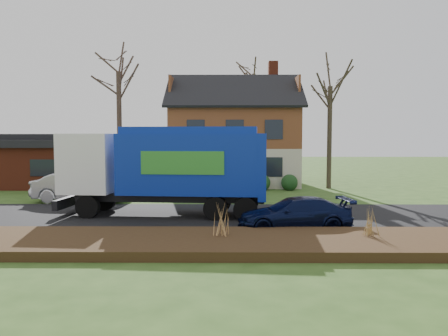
{
  "coord_description": "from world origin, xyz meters",
  "views": [
    {
      "loc": [
        1.52,
        -18.89,
        3.46
      ],
      "look_at": [
        1.35,
        2.5,
        1.97
      ],
      "focal_mm": 35.0,
      "sensor_mm": 36.0,
      "label": 1
    }
  ],
  "objects": [
    {
      "name": "road",
      "position": [
        0.0,
        0.0,
        0.01
      ],
      "size": [
        80.0,
        7.0,
        0.02
      ],
      "primitive_type": "cube",
      "color": "black",
      "rests_on": "ground"
    },
    {
      "name": "silver_sedan",
      "position": [
        -6.33,
        4.34,
        0.83
      ],
      "size": [
        5.11,
        2.05,
        1.65
      ],
      "primitive_type": "imported",
      "rotation": [
        0.0,
        0.0,
        1.51
      ],
      "color": "#A5A8AD",
      "rests_on": "ground"
    },
    {
      "name": "ranch_house",
      "position": [
        -12.0,
        13.0,
        1.81
      ],
      "size": [
        9.8,
        8.2,
        3.7
      ],
      "color": "maroon",
      "rests_on": "ground"
    },
    {
      "name": "ground",
      "position": [
        0.0,
        0.0,
        0.0
      ],
      "size": [
        120.0,
        120.0,
        0.0
      ],
      "primitive_type": "plane",
      "color": "#2C4918",
      "rests_on": "ground"
    },
    {
      "name": "main_house",
      "position": [
        1.49,
        13.91,
        4.03
      ],
      "size": [
        12.95,
        8.95,
        9.26
      ],
      "color": "beige",
      "rests_on": "ground"
    },
    {
      "name": "navy_wagon",
      "position": [
        4.02,
        -2.74,
        0.62
      ],
      "size": [
        4.42,
        2.19,
        1.23
      ],
      "primitive_type": "imported",
      "rotation": [
        0.0,
        0.0,
        -1.46
      ],
      "color": "black",
      "rests_on": "ground"
    },
    {
      "name": "grass_clump_east",
      "position": [
        6.05,
        -5.01,
        0.78
      ],
      "size": [
        0.39,
        0.32,
        0.97
      ],
      "color": "#9C7B45",
      "rests_on": "mulch_verge"
    },
    {
      "name": "grass_clump_mid",
      "position": [
        1.3,
        -5.06,
        0.82
      ],
      "size": [
        0.37,
        0.31,
        1.04
      ],
      "color": "tan",
      "rests_on": "mulch_verge"
    },
    {
      "name": "tree_front_west",
      "position": [
        -5.7,
        10.24,
        8.92
      ],
      "size": [
        3.64,
        3.64,
        10.83
      ],
      "color": "#3F2F26",
      "rests_on": "ground"
    },
    {
      "name": "mulch_verge",
      "position": [
        0.0,
        -5.3,
        0.15
      ],
      "size": [
        80.0,
        3.5,
        0.3
      ],
      "primitive_type": "cube",
      "color": "black",
      "rests_on": "ground"
    },
    {
      "name": "tree_front_east",
      "position": [
        8.44,
        10.8,
        8.03
      ],
      "size": [
        3.56,
        3.56,
        9.88
      ],
      "color": "#3A3023",
      "rests_on": "ground"
    },
    {
      "name": "garbage_truck",
      "position": [
        -1.07,
        0.34,
        2.26
      ],
      "size": [
        9.31,
        3.19,
        3.92
      ],
      "rotation": [
        0.0,
        0.0,
        -0.08
      ],
      "color": "black",
      "rests_on": "ground"
    },
    {
      "name": "tree_back",
      "position": [
        3.89,
        21.15,
        10.44
      ],
      "size": [
        3.96,
        3.96,
        12.53
      ],
      "color": "#423227",
      "rests_on": "ground"
    }
  ]
}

